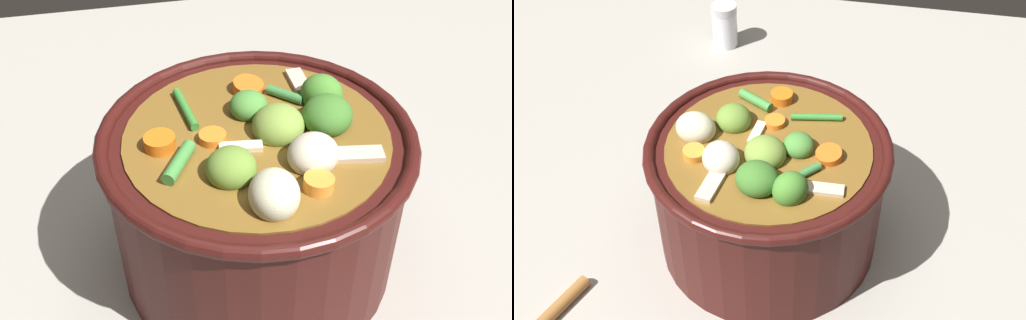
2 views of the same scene
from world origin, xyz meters
The scene contains 2 objects.
ground_plane centered at (0.00, 0.00, 0.00)m, with size 1.10×1.10×0.00m, color #9E998E.
cooking_pot centered at (0.00, 0.00, 0.08)m, with size 0.26×0.26×0.17m.
Camera 1 is at (-0.08, -0.37, 0.43)m, focal length 42.60 mm.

